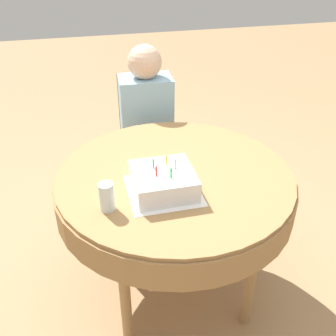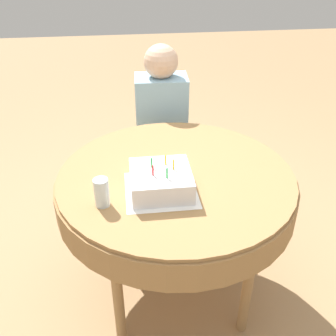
{
  "view_description": "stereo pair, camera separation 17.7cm",
  "coord_description": "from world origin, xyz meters",
  "px_view_note": "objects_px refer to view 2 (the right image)",
  "views": [
    {
      "loc": [
        -0.4,
        -1.5,
        1.78
      ],
      "look_at": [
        -0.04,
        -0.04,
        0.84
      ],
      "focal_mm": 42.0,
      "sensor_mm": 36.0,
      "label": 1
    },
    {
      "loc": [
        -0.23,
        -1.53,
        1.78
      ],
      "look_at": [
        -0.04,
        -0.04,
        0.84
      ],
      "focal_mm": 42.0,
      "sensor_mm": 36.0,
      "label": 2
    }
  ],
  "objects_px": {
    "birthday_cake": "(161,181)",
    "drinking_glass": "(102,192)",
    "person": "(162,117)",
    "chair": "(161,138)"
  },
  "relations": [
    {
      "from": "chair",
      "to": "person",
      "type": "relative_size",
      "value": 0.81
    },
    {
      "from": "chair",
      "to": "person",
      "type": "distance_m",
      "value": 0.22
    },
    {
      "from": "chair",
      "to": "drinking_glass",
      "type": "distance_m",
      "value": 1.17
    },
    {
      "from": "person",
      "to": "birthday_cake",
      "type": "height_order",
      "value": "person"
    },
    {
      "from": "person",
      "to": "birthday_cake",
      "type": "bearing_deg",
      "value": -93.43
    },
    {
      "from": "person",
      "to": "drinking_glass",
      "type": "xyz_separation_m",
      "value": [
        -0.35,
        -0.97,
        0.13
      ]
    },
    {
      "from": "chair",
      "to": "drinking_glass",
      "type": "height_order",
      "value": "chair"
    },
    {
      "from": "birthday_cake",
      "to": "drinking_glass",
      "type": "distance_m",
      "value": 0.26
    },
    {
      "from": "birthday_cake",
      "to": "person",
      "type": "bearing_deg",
      "value": 83.54
    },
    {
      "from": "person",
      "to": "drinking_glass",
      "type": "relative_size",
      "value": 9.37
    }
  ]
}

